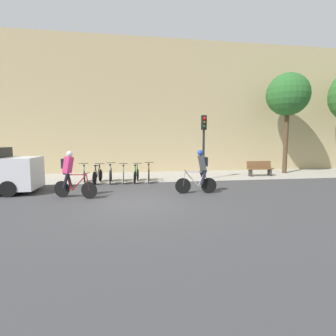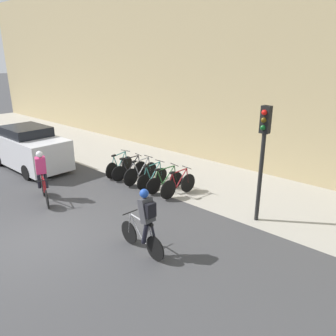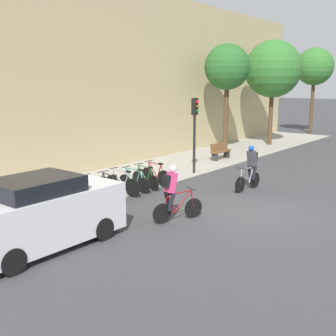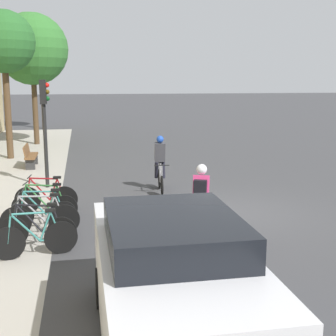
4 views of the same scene
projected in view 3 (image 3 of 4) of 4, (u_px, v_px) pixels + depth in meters
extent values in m
plane|color=#3D3D3F|center=(251.00, 213.00, 13.63)|extent=(200.00, 200.00, 0.00)
cube|color=#A39E93|center=(107.00, 182.00, 17.75)|extent=(44.00, 4.50, 0.01)
cube|color=tan|center=(63.00, 76.00, 18.43)|extent=(44.00, 0.60, 8.79)
cylinder|color=black|center=(193.00, 208.00, 13.05)|extent=(0.59, 0.26, 0.62)
cylinder|color=black|center=(162.00, 214.00, 12.49)|extent=(0.59, 0.26, 0.62)
cylinder|color=maroon|center=(183.00, 201.00, 12.80)|extent=(0.58, 0.26, 0.62)
cylinder|color=maroon|center=(171.00, 203.00, 12.60)|extent=(0.28, 0.14, 0.58)
cylinder|color=maroon|center=(180.00, 193.00, 12.69)|extent=(0.79, 0.34, 0.07)
cylinder|color=maroon|center=(169.00, 213.00, 12.61)|extent=(0.43, 0.19, 0.05)
cylinder|color=maroon|center=(165.00, 204.00, 12.49)|extent=(0.23, 0.11, 0.56)
cylinder|color=maroon|center=(192.00, 199.00, 12.97)|extent=(0.13, 0.08, 0.59)
cylinder|color=black|center=(191.00, 189.00, 12.88)|extent=(0.19, 0.44, 0.03)
cube|color=black|center=(168.00, 194.00, 12.48)|extent=(0.22, 0.15, 0.06)
cube|color=#DB3875|center=(171.00, 182.00, 12.46)|extent=(0.41, 0.41, 0.63)
sphere|color=silver|center=(173.00, 169.00, 12.42)|extent=(0.28, 0.28, 0.22)
cylinder|color=black|center=(171.00, 202.00, 12.46)|extent=(0.30, 0.20, 0.56)
cylinder|color=black|center=(167.00, 200.00, 12.64)|extent=(0.26, 0.19, 0.56)
cube|color=black|center=(167.00, 181.00, 12.38)|extent=(0.22, 0.29, 0.36)
cylinder|color=black|center=(240.00, 185.00, 16.02)|extent=(0.63, 0.09, 0.63)
cylinder|color=black|center=(255.00, 180.00, 16.77)|extent=(0.63, 0.09, 0.63)
cylinder|color=#99999E|center=(246.00, 176.00, 16.22)|extent=(0.58, 0.09, 0.62)
cylinder|color=#99999E|center=(251.00, 175.00, 16.50)|extent=(0.27, 0.06, 0.58)
cylinder|color=#99999E|center=(247.00, 168.00, 16.25)|extent=(0.78, 0.11, 0.07)
cylinder|color=#99999E|center=(252.00, 181.00, 16.62)|extent=(0.42, 0.07, 0.05)
cylinder|color=#99999E|center=(254.00, 174.00, 16.65)|extent=(0.22, 0.05, 0.56)
cylinder|color=#99999E|center=(241.00, 177.00, 15.99)|extent=(0.12, 0.05, 0.59)
cylinder|color=black|center=(242.00, 168.00, 15.96)|extent=(0.07, 0.46, 0.03)
cube|color=black|center=(253.00, 166.00, 16.52)|extent=(0.21, 0.10, 0.06)
cube|color=#3D3D42|center=(252.00, 158.00, 16.38)|extent=(0.35, 0.35, 0.63)
sphere|color=#1E47AD|center=(251.00, 148.00, 16.24)|extent=(0.24, 0.24, 0.22)
cylinder|color=black|center=(250.00, 172.00, 16.60)|extent=(0.28, 0.13, 0.56)
cylinder|color=black|center=(254.00, 173.00, 16.45)|extent=(0.25, 0.13, 0.56)
cube|color=black|center=(254.00, 157.00, 16.47)|extent=(0.16, 0.27, 0.36)
cylinder|color=black|center=(85.00, 191.00, 14.95)|extent=(0.16, 0.67, 0.67)
cylinder|color=black|center=(108.00, 195.00, 14.49)|extent=(0.16, 0.67, 0.67)
cylinder|color=teal|center=(92.00, 185.00, 14.74)|extent=(0.14, 0.55, 0.62)
cylinder|color=teal|center=(101.00, 186.00, 14.57)|extent=(0.09, 0.26, 0.58)
cylinder|color=teal|center=(95.00, 177.00, 14.63)|extent=(0.18, 0.75, 0.07)
cylinder|color=teal|center=(103.00, 194.00, 14.58)|extent=(0.11, 0.41, 0.05)
cylinder|color=teal|center=(106.00, 187.00, 14.47)|extent=(0.07, 0.22, 0.56)
cylinder|color=teal|center=(85.00, 184.00, 14.88)|extent=(0.06, 0.12, 0.58)
cylinder|color=black|center=(86.00, 175.00, 14.79)|extent=(0.46, 0.11, 0.03)
cube|color=black|center=(103.00, 178.00, 14.45)|extent=(0.11, 0.21, 0.06)
cylinder|color=black|center=(102.00, 187.00, 15.59)|extent=(0.15, 0.62, 0.63)
cylinder|color=black|center=(118.00, 193.00, 14.84)|extent=(0.15, 0.62, 0.63)
cylinder|color=black|center=(107.00, 182.00, 15.28)|extent=(0.14, 0.56, 0.62)
cylinder|color=black|center=(113.00, 184.00, 15.01)|extent=(0.09, 0.26, 0.58)
cylinder|color=black|center=(108.00, 175.00, 15.14)|extent=(0.17, 0.75, 0.07)
cylinder|color=black|center=(114.00, 192.00, 14.99)|extent=(0.10, 0.41, 0.05)
cylinder|color=black|center=(116.00, 185.00, 14.85)|extent=(0.07, 0.22, 0.56)
cylinder|color=black|center=(102.00, 180.00, 15.51)|extent=(0.06, 0.12, 0.59)
cylinder|color=black|center=(103.00, 171.00, 15.41)|extent=(0.46, 0.11, 0.03)
cube|color=black|center=(114.00, 176.00, 14.86)|extent=(0.11, 0.21, 0.06)
cylinder|color=black|center=(112.00, 184.00, 16.03)|extent=(0.04, 0.70, 0.70)
cylinder|color=black|center=(133.00, 188.00, 15.39)|extent=(0.04, 0.70, 0.70)
cylinder|color=#99999E|center=(119.00, 178.00, 15.75)|extent=(0.04, 0.58, 0.62)
cylinder|color=#99999E|center=(126.00, 180.00, 15.52)|extent=(0.04, 0.27, 0.58)
cylinder|color=#99999E|center=(121.00, 171.00, 15.63)|extent=(0.04, 0.78, 0.07)
cylinder|color=#99999E|center=(128.00, 187.00, 15.52)|extent=(0.03, 0.42, 0.05)
cylinder|color=#99999E|center=(131.00, 180.00, 15.39)|extent=(0.03, 0.22, 0.56)
cylinder|color=#99999E|center=(113.00, 176.00, 15.94)|extent=(0.04, 0.12, 0.59)
cylinder|color=black|center=(114.00, 168.00, 15.85)|extent=(0.46, 0.03, 0.03)
cube|color=black|center=(129.00, 172.00, 15.38)|extent=(0.08, 0.20, 0.06)
cylinder|color=black|center=(125.00, 182.00, 16.51)|extent=(0.04, 0.61, 0.61)
cylinder|color=black|center=(144.00, 186.00, 15.91)|extent=(0.04, 0.61, 0.61)
cylinder|color=teal|center=(131.00, 176.00, 16.25)|extent=(0.04, 0.55, 0.62)
cylinder|color=teal|center=(138.00, 178.00, 16.03)|extent=(0.04, 0.26, 0.58)
cylinder|color=teal|center=(133.00, 169.00, 16.13)|extent=(0.04, 0.73, 0.07)
cylinder|color=teal|center=(140.00, 185.00, 16.03)|extent=(0.03, 0.40, 0.05)
cylinder|color=teal|center=(142.00, 178.00, 15.91)|extent=(0.03, 0.21, 0.56)
cylinder|color=teal|center=(125.00, 175.00, 16.43)|extent=(0.04, 0.12, 0.58)
cylinder|color=black|center=(126.00, 167.00, 16.34)|extent=(0.46, 0.03, 0.03)
cube|color=black|center=(140.00, 170.00, 15.90)|extent=(0.08, 0.20, 0.06)
cylinder|color=black|center=(137.00, 178.00, 17.09)|extent=(0.15, 0.61, 0.61)
cylinder|color=black|center=(154.00, 183.00, 16.32)|extent=(0.15, 0.61, 0.61)
cylinder|color=#2D6B33|center=(143.00, 173.00, 16.77)|extent=(0.14, 0.57, 0.62)
cylinder|color=#2D6B33|center=(149.00, 175.00, 16.49)|extent=(0.09, 0.27, 0.58)
cylinder|color=#2D6B33|center=(144.00, 167.00, 16.63)|extent=(0.18, 0.77, 0.07)
cylinder|color=#2D6B33|center=(150.00, 182.00, 16.47)|extent=(0.11, 0.42, 0.05)
cylinder|color=#2D6B33|center=(152.00, 176.00, 16.33)|extent=(0.07, 0.22, 0.56)
cylinder|color=#2D6B33|center=(138.00, 172.00, 17.00)|extent=(0.06, 0.12, 0.59)
cylinder|color=black|center=(138.00, 164.00, 16.91)|extent=(0.46, 0.11, 0.03)
cube|color=black|center=(150.00, 167.00, 16.34)|extent=(0.11, 0.21, 0.06)
cylinder|color=black|center=(148.00, 175.00, 17.52)|extent=(0.11, 0.69, 0.69)
cylinder|color=black|center=(164.00, 179.00, 16.86)|extent=(0.11, 0.69, 0.69)
cylinder|color=maroon|center=(153.00, 170.00, 17.24)|extent=(0.10, 0.53, 0.62)
cylinder|color=maroon|center=(159.00, 171.00, 17.00)|extent=(0.07, 0.25, 0.58)
cylinder|color=maroon|center=(155.00, 163.00, 17.11)|extent=(0.12, 0.71, 0.07)
cylinder|color=maroon|center=(161.00, 178.00, 16.99)|extent=(0.08, 0.39, 0.05)
cylinder|color=maroon|center=(162.00, 172.00, 16.86)|extent=(0.05, 0.21, 0.56)
cylinder|color=maroon|center=(148.00, 168.00, 17.44)|extent=(0.05, 0.12, 0.58)
cylinder|color=black|center=(149.00, 161.00, 17.35)|extent=(0.46, 0.08, 0.03)
cube|color=black|center=(161.00, 164.00, 16.86)|extent=(0.10, 0.21, 0.06)
cylinder|color=black|center=(194.00, 136.00, 19.29)|extent=(0.12, 0.12, 3.45)
cube|color=black|center=(195.00, 106.00, 19.03)|extent=(0.26, 0.20, 0.76)
sphere|color=red|center=(197.00, 102.00, 18.91)|extent=(0.15, 0.15, 0.15)
sphere|color=#4C380A|center=(197.00, 107.00, 18.95)|extent=(0.15, 0.15, 0.15)
sphere|color=#0C4719|center=(197.00, 111.00, 18.99)|extent=(0.15, 0.15, 0.15)
cube|color=brown|center=(221.00, 151.00, 22.97)|extent=(1.54, 0.40, 0.08)
cube|color=brown|center=(218.00, 147.00, 23.03)|extent=(1.54, 0.12, 0.40)
cube|color=#2D2D2D|center=(215.00, 157.00, 22.54)|extent=(0.08, 0.36, 0.45)
cube|color=#2D2D2D|center=(227.00, 154.00, 23.49)|extent=(0.08, 0.36, 0.45)
cube|color=silver|center=(41.00, 217.00, 10.58)|extent=(4.30, 1.78, 1.27)
cube|color=black|center=(35.00, 186.00, 10.33)|extent=(2.06, 1.57, 0.40)
cylinder|color=black|center=(103.00, 229.00, 11.20)|extent=(0.62, 0.20, 0.62)
cylinder|color=black|center=(64.00, 217.00, 12.20)|extent=(0.62, 0.20, 0.62)
cylinder|color=black|center=(12.00, 261.00, 9.16)|extent=(0.62, 0.20, 0.62)
cylinder|color=#4C3823|center=(226.00, 118.00, 25.12)|extent=(0.28, 0.28, 4.17)
sphere|color=#286028|center=(227.00, 67.00, 24.53)|extent=(2.67, 2.67, 2.67)
cylinder|color=#4C3823|center=(271.00, 116.00, 28.23)|extent=(0.28, 0.28, 3.80)
sphere|color=#33702D|center=(273.00, 69.00, 27.61)|extent=(3.73, 3.73, 3.73)
cylinder|color=#4C3823|center=(312.00, 106.00, 34.50)|extent=(0.28, 0.28, 4.43)
sphere|color=#33702D|center=(315.00, 66.00, 33.87)|extent=(2.99, 2.99, 2.99)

